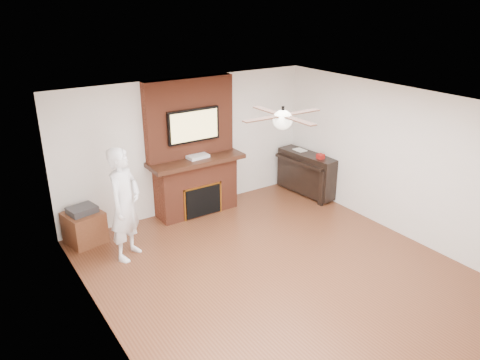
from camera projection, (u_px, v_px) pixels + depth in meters
room_shell at (280, 195)px, 6.50m from camera, size 5.36×5.86×2.86m
fireplace at (194, 161)px, 8.57m from camera, size 1.78×0.64×2.50m
tv at (194, 126)px, 8.28m from camera, size 1.00×0.08×0.60m
ceiling_fan at (283, 119)px, 6.10m from camera, size 1.21×1.21×0.31m
person at (125, 204)px, 7.06m from camera, size 0.79×0.75×1.79m
side_table at (84, 226)px, 7.70m from camera, size 0.66×0.66×0.64m
piano at (307, 173)px, 9.51m from camera, size 0.62×1.36×0.96m
cable_box at (198, 156)px, 8.47m from camera, size 0.41×0.26×0.06m
candle_orange at (190, 214)px, 8.68m from camera, size 0.07×0.07×0.10m
candle_green at (202, 212)px, 8.77m from camera, size 0.07×0.07×0.10m
candle_cream at (208, 209)px, 8.86m from camera, size 0.09×0.09×0.11m
candle_blue at (213, 210)px, 8.86m from camera, size 0.06×0.06×0.08m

